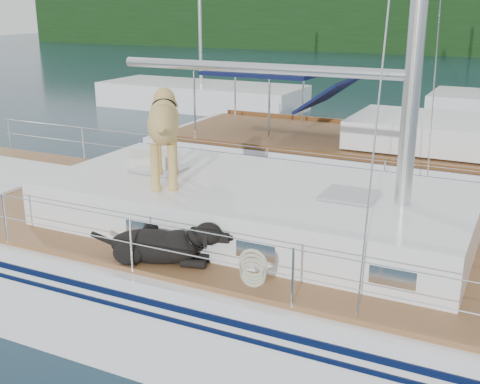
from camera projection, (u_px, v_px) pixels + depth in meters
The scene contains 4 objects.
ground at pixel (201, 302), 8.28m from camera, with size 120.00×120.00×0.00m, color black.
main_sailboat at pixel (206, 257), 8.03m from camera, with size 12.00×3.80×14.01m.
neighbor_sailboat at pixel (415, 169), 12.52m from camera, with size 11.00×3.50×13.30m.
bg_boat_west at pixel (202, 97), 23.50m from camera, with size 8.00×3.00×11.65m.
Camera 1 is at (3.78, -6.44, 3.92)m, focal length 45.00 mm.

